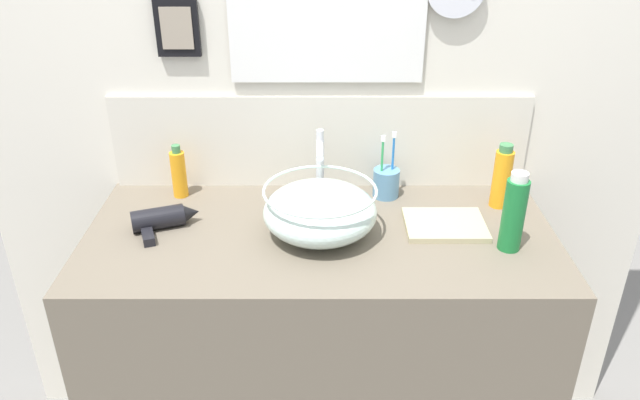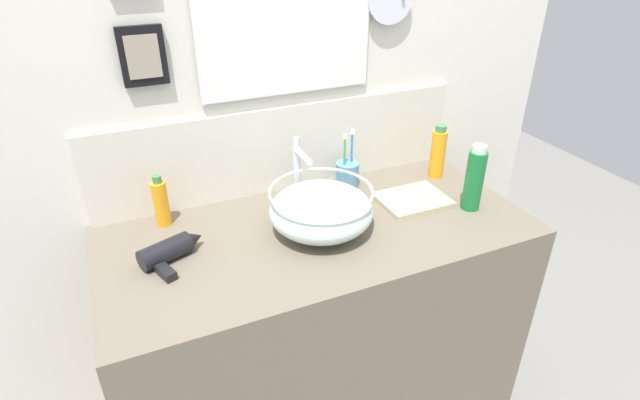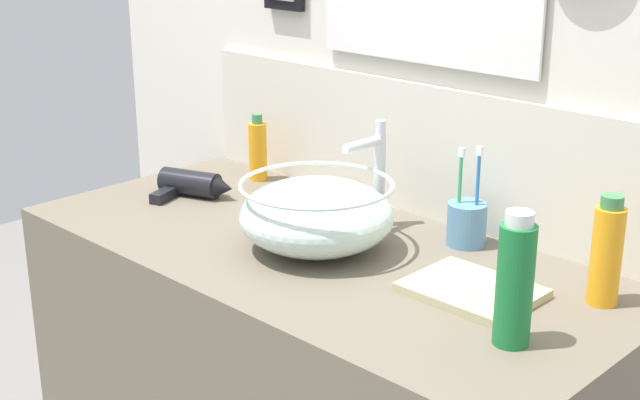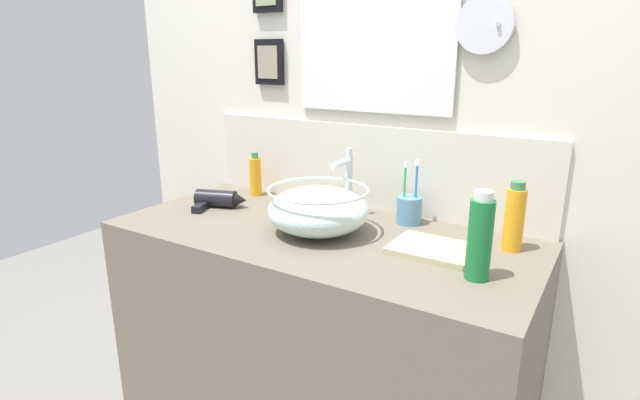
# 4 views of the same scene
# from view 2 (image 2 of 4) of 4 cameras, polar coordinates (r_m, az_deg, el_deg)

# --- Properties ---
(vanity_counter) EXTENTS (1.29, 0.60, 0.93)m
(vanity_counter) POSITION_cam_2_polar(r_m,az_deg,el_deg) (1.80, -0.02, -15.84)
(vanity_counter) COLOR #6B6051
(vanity_counter) RESTS_ON ground
(back_panel) EXTENTS (2.11, 0.09, 2.57)m
(back_panel) POSITION_cam_2_polar(r_m,az_deg,el_deg) (1.63, -4.82, 13.16)
(back_panel) COLOR silver
(back_panel) RESTS_ON ground
(glass_bowl_sink) EXTENTS (0.31, 0.31, 0.14)m
(glass_bowl_sink) POSITION_cam_2_polar(r_m,az_deg,el_deg) (1.46, 0.21, -1.11)
(glass_bowl_sink) COLOR silver
(glass_bowl_sink) RESTS_ON vanity_counter
(faucet) EXTENTS (0.02, 0.12, 0.23)m
(faucet) POSITION_cam_2_polar(r_m,az_deg,el_deg) (1.57, -2.40, 3.73)
(faucet) COLOR silver
(faucet) RESTS_ON vanity_counter
(hair_drier) EXTENTS (0.19, 0.17, 0.06)m
(hair_drier) POSITION_cam_2_polar(r_m,az_deg,el_deg) (1.42, -16.72, -5.56)
(hair_drier) COLOR black
(hair_drier) RESTS_ON vanity_counter
(toothbrush_cup) EXTENTS (0.08, 0.08, 0.21)m
(toothbrush_cup) POSITION_cam_2_polar(r_m,az_deg,el_deg) (1.72, 3.14, 2.99)
(toothbrush_cup) COLOR #598CB2
(toothbrush_cup) RESTS_ON vanity_counter
(lotion_bottle) EXTENTS (0.05, 0.05, 0.19)m
(lotion_bottle) POSITION_cam_2_polar(r_m,az_deg,el_deg) (1.82, 13.33, 5.29)
(lotion_bottle) COLOR orange
(lotion_bottle) RESTS_ON vanity_counter
(shampoo_bottle) EXTENTS (0.04, 0.04, 0.17)m
(shampoo_bottle) POSITION_cam_2_polar(r_m,az_deg,el_deg) (1.56, -17.72, -0.28)
(shampoo_bottle) COLOR orange
(shampoo_bottle) RESTS_ON vanity_counter
(soap_dispenser) EXTENTS (0.06, 0.06, 0.22)m
(soap_dispenser) POSITION_cam_2_polar(r_m,az_deg,el_deg) (1.63, 17.23, 2.32)
(soap_dispenser) COLOR #197233
(soap_dispenser) RESTS_ON vanity_counter
(hand_towel) EXTENTS (0.22, 0.17, 0.02)m
(hand_towel) POSITION_cam_2_polar(r_m,az_deg,el_deg) (1.67, 10.55, 0.03)
(hand_towel) COLOR tan
(hand_towel) RESTS_ON vanity_counter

